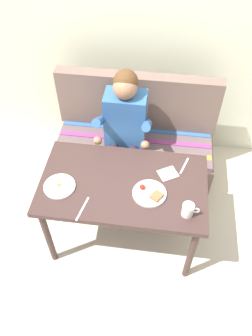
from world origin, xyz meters
name	(u,v)px	position (x,y,z in m)	size (l,w,h in m)	color
ground_plane	(124,235)	(0.00, 0.00, 0.00)	(8.00, 8.00, 0.00)	beige
back_wall	(144,21)	(0.00, 1.27, 1.30)	(4.40, 0.10, 2.60)	beige
table	(123,190)	(0.00, 0.00, 0.65)	(1.20, 0.70, 0.73)	#3E2A28
couch	(135,146)	(0.00, 0.76, 0.33)	(1.44, 0.56, 1.00)	#6E584F
person	(124,126)	(-0.07, 0.59, 0.74)	(0.45, 0.61, 1.21)	#315F9E
plate_breakfast	(150,193)	(0.20, -0.08, 0.74)	(0.24, 0.24, 0.05)	white
plate_eggs	(59,186)	(-0.44, -0.10, 0.74)	(0.23, 0.23, 0.04)	white
coffee_mug	(188,210)	(0.46, -0.21, 0.78)	(0.12, 0.08, 0.10)	white
napkin	(168,174)	(0.31, 0.13, 0.73)	(0.13, 0.11, 0.01)	silver
fork	(184,166)	(0.43, 0.22, 0.73)	(0.01, 0.17, 0.01)	silver
knife	(83,209)	(-0.24, -0.26, 0.73)	(0.01, 0.20, 0.01)	silver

